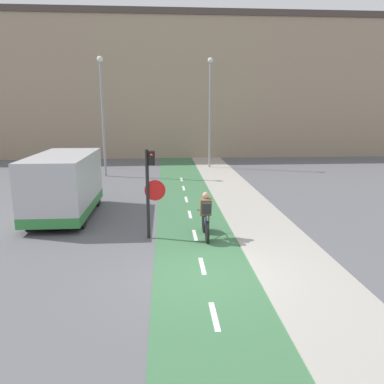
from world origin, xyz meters
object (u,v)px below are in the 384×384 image
Objects in this scene: street_lamp_far at (102,105)px; van at (64,186)px; cyclist_near at (206,217)px; street_lamp_sidewalk at (210,103)px; traffic_light_pole at (150,184)px.

van is (-0.19, -8.91, -3.14)m from street_lamp_far.
street_lamp_far is at bearing 112.99° from cyclist_near.
street_lamp_far reaches higher than van.
street_lamp_far is at bearing -157.10° from street_lamp_sidewalk.
van is at bearing 140.81° from traffic_light_pole.
street_lamp_far is at bearing 105.46° from traffic_light_pole.
street_lamp_far is 1.49× the size of van.
traffic_light_pole is 0.39× the size of street_lamp_sidewalk.
van is at bearing -91.23° from street_lamp_far.
street_lamp_sidewalk is at bearing 82.78° from cyclist_near.
street_lamp_far is 13.32m from cyclist_near.
street_lamp_far is 0.95× the size of street_lamp_sidewalk.
street_lamp_sidewalk reaches higher than street_lamp_far.
traffic_light_pole is 2.08m from cyclist_near.
van is at bearing -120.88° from street_lamp_sidewalk.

